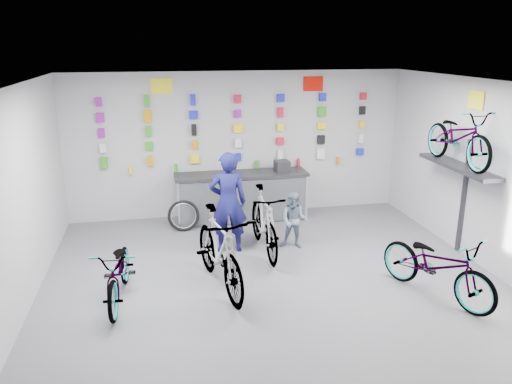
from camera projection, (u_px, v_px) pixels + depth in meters
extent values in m
plane|color=#505055|center=(284.00, 303.00, 7.07)|extent=(8.00, 8.00, 0.00)
plane|color=white|center=(288.00, 88.00, 6.21)|extent=(8.00, 8.00, 0.00)
plane|color=silver|center=(238.00, 145.00, 10.40)|extent=(7.00, 0.00, 7.00)
plane|color=silver|center=(3.00, 220.00, 5.99)|extent=(0.00, 8.00, 8.00)
cube|color=black|center=(242.00, 199.00, 10.28)|extent=(2.60, 0.60, 0.90)
cube|color=silver|center=(244.00, 202.00, 9.99)|extent=(2.60, 0.02, 0.90)
cube|color=silver|center=(179.00, 206.00, 9.74)|extent=(0.04, 0.04, 0.96)
cube|color=silver|center=(306.00, 198.00, 10.23)|extent=(0.04, 0.04, 0.96)
cube|color=black|center=(241.00, 174.00, 10.13)|extent=(2.70, 0.66, 0.06)
cube|color=green|center=(104.00, 163.00, 9.90)|extent=(0.14, 0.06, 0.23)
cube|color=orange|center=(150.00, 161.00, 10.07)|extent=(0.10, 0.06, 0.21)
cube|color=yellow|center=(195.00, 159.00, 10.24)|extent=(0.17, 0.06, 0.18)
cube|color=#1921C0|center=(238.00, 157.00, 10.40)|extent=(0.12, 0.06, 0.16)
cube|color=silver|center=(280.00, 155.00, 10.57)|extent=(0.11, 0.06, 0.22)
cube|color=silver|center=(321.00, 153.00, 10.74)|extent=(0.17, 0.06, 0.23)
cube|color=#1921C0|center=(360.00, 152.00, 10.91)|extent=(0.16, 0.06, 0.14)
cube|color=silver|center=(103.00, 148.00, 9.81)|extent=(0.12, 0.06, 0.18)
cube|color=green|center=(149.00, 146.00, 9.98)|extent=(0.16, 0.06, 0.16)
cube|color=orange|center=(194.00, 144.00, 10.15)|extent=(0.12, 0.06, 0.17)
cube|color=silver|center=(238.00, 143.00, 10.32)|extent=(0.13, 0.06, 0.19)
cube|color=red|center=(280.00, 141.00, 10.49)|extent=(0.16, 0.06, 0.15)
cube|color=black|center=(321.00, 140.00, 10.65)|extent=(0.16, 0.06, 0.18)
cube|color=silver|center=(361.00, 138.00, 10.82)|extent=(0.10, 0.06, 0.21)
cube|color=#99149E|center=(101.00, 133.00, 9.73)|extent=(0.12, 0.06, 0.18)
cube|color=green|center=(148.00, 131.00, 9.89)|extent=(0.12, 0.06, 0.19)
cube|color=black|center=(194.00, 130.00, 10.06)|extent=(0.10, 0.06, 0.23)
cube|color=yellow|center=(238.00, 128.00, 10.23)|extent=(0.17, 0.06, 0.18)
cube|color=yellow|center=(280.00, 127.00, 10.40)|extent=(0.13, 0.06, 0.15)
cube|color=yellow|center=(322.00, 126.00, 10.57)|extent=(0.17, 0.06, 0.14)
cube|color=yellow|center=(362.00, 124.00, 10.74)|extent=(0.09, 0.06, 0.14)
cube|color=#99149E|center=(100.00, 118.00, 9.64)|extent=(0.15, 0.06, 0.18)
cube|color=orange|center=(148.00, 116.00, 9.81)|extent=(0.15, 0.06, 0.23)
cube|color=#1921C0|center=(193.00, 115.00, 9.98)|extent=(0.17, 0.06, 0.17)
cube|color=#99149E|center=(238.00, 114.00, 10.14)|extent=(0.13, 0.06, 0.15)
cube|color=red|center=(281.00, 113.00, 10.31)|extent=(0.11, 0.06, 0.20)
cube|color=green|center=(322.00, 111.00, 10.48)|extent=(0.17, 0.06, 0.20)
cube|color=black|center=(362.00, 110.00, 10.65)|extent=(0.12, 0.06, 0.18)
cube|color=#99149E|center=(99.00, 102.00, 9.55)|extent=(0.12, 0.06, 0.17)
cube|color=green|center=(147.00, 101.00, 9.72)|extent=(0.10, 0.06, 0.22)
cube|color=#1921C0|center=(193.00, 100.00, 9.89)|extent=(0.10, 0.06, 0.22)
cube|color=red|center=(238.00, 99.00, 10.06)|extent=(0.14, 0.06, 0.17)
cube|color=#1921C0|center=(281.00, 98.00, 10.23)|extent=(0.15, 0.06, 0.16)
cube|color=#1921C0|center=(323.00, 97.00, 10.39)|extent=(0.14, 0.06, 0.17)
cube|color=red|center=(363.00, 96.00, 10.56)|extent=(0.14, 0.06, 0.15)
cylinder|color=yellow|center=(131.00, 170.00, 10.02)|extent=(0.07, 0.07, 0.16)
cylinder|color=green|center=(176.00, 168.00, 10.19)|extent=(0.07, 0.07, 0.16)
cylinder|color=green|center=(257.00, 164.00, 10.51)|extent=(0.07, 0.07, 0.16)
cylinder|color=red|center=(298.00, 162.00, 10.68)|extent=(0.07, 0.07, 0.16)
cylinder|color=orange|center=(338.00, 160.00, 10.85)|extent=(0.07, 0.07, 0.16)
cube|color=#333338|center=(458.00, 166.00, 8.37)|extent=(0.38, 1.90, 0.06)
cube|color=#333338|center=(464.00, 197.00, 8.56)|extent=(0.04, 0.10, 2.00)
cube|color=#FFF326|center=(161.00, 86.00, 9.75)|extent=(0.42, 0.02, 0.30)
cube|color=red|center=(313.00, 84.00, 10.33)|extent=(0.42, 0.02, 0.30)
cube|color=#FFF326|center=(476.00, 100.00, 8.09)|extent=(0.02, 0.40, 0.30)
imported|color=gray|center=(119.00, 272.00, 7.03)|extent=(0.72, 1.72, 0.88)
imported|color=gray|center=(219.00, 250.00, 7.34)|extent=(0.95, 2.09, 1.22)
imported|color=gray|center=(437.00, 265.00, 7.13)|extent=(1.37, 1.98, 0.99)
imported|color=gray|center=(264.00, 221.00, 8.64)|extent=(0.56, 1.91, 1.14)
imported|color=gray|center=(459.00, 137.00, 8.22)|extent=(0.63, 1.80, 0.95)
imported|color=#13134D|center=(228.00, 202.00, 8.61)|extent=(0.68, 0.47, 1.79)
imported|color=slate|center=(294.00, 220.00, 8.85)|extent=(0.61, 0.55, 1.03)
torus|color=black|center=(184.00, 216.00, 9.74)|extent=(0.62, 0.24, 0.61)
torus|color=silver|center=(184.00, 216.00, 9.74)|extent=(0.51, 0.17, 0.49)
cube|color=black|center=(282.00, 166.00, 10.25)|extent=(0.30, 0.32, 0.22)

